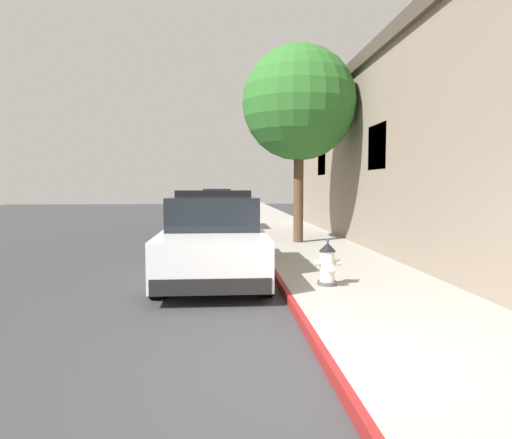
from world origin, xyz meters
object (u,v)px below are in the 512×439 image
parked_car_silver_ahead (217,212)px  street_tree (299,104)px  police_cruiser (213,238)px  fire_hydrant (327,264)px  parked_car_dark_far (217,202)px

parked_car_silver_ahead → street_tree: (2.37, -4.53, 3.34)m
police_cruiser → fire_hydrant: police_cruiser is taller
police_cruiser → parked_car_dark_far: (-0.10, 19.55, -0.00)m
street_tree → police_cruiser: bearing=-119.8°
parked_car_silver_ahead → street_tree: street_tree is taller
parked_car_silver_ahead → fire_hydrant: bearing=-79.6°
parked_car_silver_ahead → police_cruiser: bearing=-90.0°
police_cruiser → parked_car_silver_ahead: size_ratio=1.00×
fire_hydrant → parked_car_dark_far: bearing=95.4°
parked_car_silver_ahead → parked_car_dark_far: bearing=90.5°
parked_car_silver_ahead → street_tree: 6.10m
parked_car_dark_far → police_cruiser: bearing=-89.7°
police_cruiser → parked_car_silver_ahead: 8.66m
parked_car_silver_ahead → parked_car_dark_far: 10.89m
parked_car_silver_ahead → parked_car_dark_far: same height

